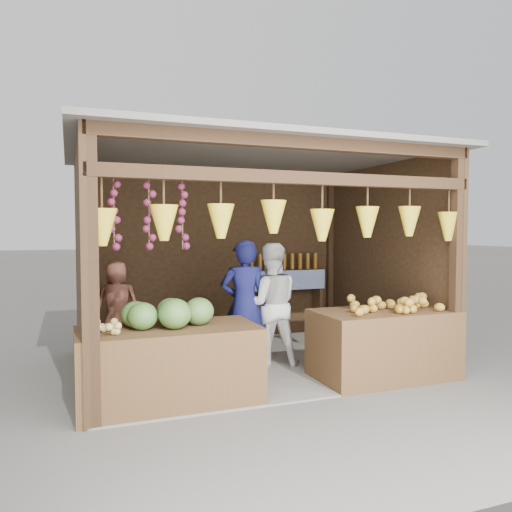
{
  "coord_description": "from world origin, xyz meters",
  "views": [
    {
      "loc": [
        -2.12,
        -5.85,
        1.7
      ],
      "look_at": [
        0.05,
        -0.1,
        1.37
      ],
      "focal_mm": 35.0,
      "sensor_mm": 36.0,
      "label": 1
    }
  ],
  "objects_px": {
    "counter_left": "(169,365)",
    "counter_right": "(383,344)",
    "vendor_seated": "(117,304)",
    "woman_standing": "(270,305)",
    "man_standing": "(244,305)"
  },
  "relations": [
    {
      "from": "woman_standing",
      "to": "vendor_seated",
      "type": "distance_m",
      "value": 1.85
    },
    {
      "from": "counter_right",
      "to": "man_standing",
      "type": "bearing_deg",
      "value": 147.87
    },
    {
      "from": "counter_left",
      "to": "counter_right",
      "type": "relative_size",
      "value": 1.09
    },
    {
      "from": "counter_left",
      "to": "counter_right",
      "type": "distance_m",
      "value": 2.46
    },
    {
      "from": "woman_standing",
      "to": "vendor_seated",
      "type": "height_order",
      "value": "woman_standing"
    },
    {
      "from": "counter_right",
      "to": "woman_standing",
      "type": "xyz_separation_m",
      "value": [
        -1.03,
        0.92,
        0.38
      ]
    },
    {
      "from": "counter_right",
      "to": "vendor_seated",
      "type": "height_order",
      "value": "vendor_seated"
    },
    {
      "from": "counter_left",
      "to": "woman_standing",
      "type": "relative_size",
      "value": 1.13
    },
    {
      "from": "counter_right",
      "to": "man_standing",
      "type": "height_order",
      "value": "man_standing"
    },
    {
      "from": "counter_left",
      "to": "vendor_seated",
      "type": "bearing_deg",
      "value": 106.1
    },
    {
      "from": "counter_left",
      "to": "vendor_seated",
      "type": "xyz_separation_m",
      "value": [
        -0.37,
        1.29,
        0.44
      ]
    },
    {
      "from": "counter_left",
      "to": "vendor_seated",
      "type": "distance_m",
      "value": 1.41
    },
    {
      "from": "man_standing",
      "to": "vendor_seated",
      "type": "distance_m",
      "value": 1.51
    },
    {
      "from": "counter_left",
      "to": "woman_standing",
      "type": "height_order",
      "value": "woman_standing"
    },
    {
      "from": "counter_left",
      "to": "counter_right",
      "type": "xyz_separation_m",
      "value": [
        2.46,
        -0.02,
        0.01
      ]
    }
  ]
}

